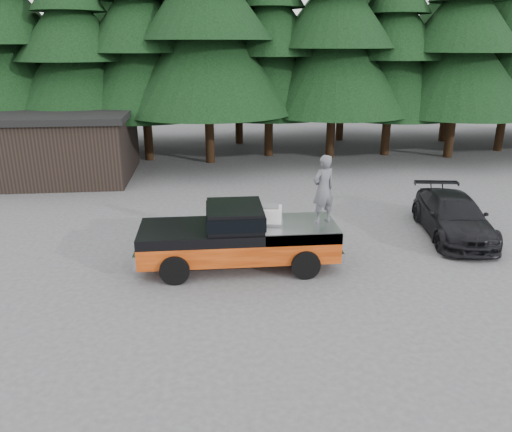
{
  "coord_description": "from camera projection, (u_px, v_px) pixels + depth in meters",
  "views": [
    {
      "loc": [
        -1.12,
        -13.33,
        6.41
      ],
      "look_at": [
        0.18,
        0.0,
        1.74
      ],
      "focal_mm": 35.0,
      "sensor_mm": 36.0,
      "label": 1
    }
  ],
  "objects": [
    {
      "name": "ground",
      "position": [
        250.0,
        272.0,
        14.74
      ],
      "size": [
        120.0,
        120.0,
        0.0
      ],
      "primitive_type": "plane",
      "color": "#474749",
      "rests_on": "ground"
    },
    {
      "name": "man_on_bed",
      "position": [
        323.0,
        189.0,
        14.57
      ],
      "size": [
        0.88,
        0.76,
        2.05
      ],
      "primitive_type": "imported",
      "rotation": [
        0.0,
        0.0,
        3.57
      ],
      "color": "#4F5055",
      "rests_on": "pickup_truck"
    },
    {
      "name": "parked_car",
      "position": [
        453.0,
        216.0,
        17.33
      ],
      "size": [
        2.67,
        5.08,
        1.4
      ],
      "primitive_type": "imported",
      "rotation": [
        0.0,
        0.0,
        -0.15
      ],
      "color": "black",
      "rests_on": "ground"
    },
    {
      "name": "utility_building",
      "position": [
        48.0,
        144.0,
        24.64
      ],
      "size": [
        8.4,
        6.4,
        3.3
      ],
      "color": "black",
      "rests_on": "ground"
    },
    {
      "name": "air_compressor",
      "position": [
        270.0,
        215.0,
        14.76
      ],
      "size": [
        0.78,
        0.68,
        0.48
      ],
      "primitive_type": "cube",
      "rotation": [
        0.0,
        0.0,
        -0.16
      ],
      "color": "silver",
      "rests_on": "pickup_truck"
    },
    {
      "name": "truck_cab",
      "position": [
        235.0,
        215.0,
        14.59
      ],
      "size": [
        1.66,
        1.9,
        0.59
      ],
      "primitive_type": "cube",
      "color": "black",
      "rests_on": "pickup_truck"
    },
    {
      "name": "treeline",
      "position": [
        231.0,
        18.0,
        28.4
      ],
      "size": [
        60.15,
        16.05,
        17.5
      ],
      "color": "black",
      "rests_on": "ground"
    },
    {
      "name": "pickup_truck",
      "position": [
        238.0,
        246.0,
        14.91
      ],
      "size": [
        6.0,
        2.04,
        1.33
      ],
      "primitive_type": null,
      "color": "#D95517",
      "rests_on": "ground"
    }
  ]
}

